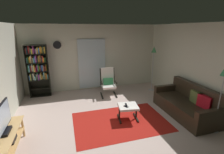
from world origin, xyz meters
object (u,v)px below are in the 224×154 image
Objects in this scene: ottoman at (128,108)px; cell_phone at (126,107)px; floor_lamp_by_sofa at (224,78)px; lounge_armchair at (108,81)px; wall_clock at (57,45)px; television at (2,121)px; floor_lamp_by_shelf at (154,56)px; leather_sofa at (187,105)px; tv_stand at (6,140)px; tv_remote at (126,104)px; bookshelf_near_tv at (38,67)px.

ottoman is 0.12m from cell_phone.
floor_lamp_by_sofa is (1.85, -1.11, 1.02)m from ottoman.
ottoman is at bearing -87.97° from lounge_armchair.
wall_clock is at bearing 133.77° from floor_lamp_by_sofa.
floor_lamp_by_shelf is at bearing 27.96° from television.
wall_clock is (-3.55, 2.91, 1.54)m from leather_sofa.
leather_sofa is 1.10× the size of floor_lamp_by_shelf.
ottoman is 0.33× the size of floor_lamp_by_shelf.
floor_lamp_by_shelf is (-0.01, 2.04, 1.12)m from leather_sofa.
lounge_armchair is at bearing 130.92° from leather_sofa.
leather_sofa is (4.55, 0.36, -0.03)m from tv_stand.
tv_stand is 0.71× the size of floor_lamp_by_shelf.
floor_lamp_by_sofa is at bearing -88.11° from floor_lamp_by_shelf.
leather_sofa reaches higher than cell_phone.
floor_lamp_by_sofa reaches higher than cell_phone.
lounge_armchair is 2.31m from wall_clock.
television is (0.00, -0.01, 0.44)m from tv_stand.
ottoman is 0.11m from tv_remote.
lounge_armchair is at bearing -13.90° from bookshelf_near_tv.
cell_phone reaches higher than ottoman.
television is at bearing -106.93° from wall_clock.
bookshelf_near_tv is at bearing 166.10° from lounge_armchair.
tv_remote is 0.08× the size of floor_lamp_by_shelf.
lounge_armchair is (2.72, 2.48, -0.25)m from television.
tv_stand is 3.68m from lounge_armchair.
wall_clock is at bearing 93.77° from cell_phone.
lounge_armchair is (-1.83, 2.11, 0.23)m from leather_sofa.
cell_phone is 0.48× the size of wall_clock.
ottoman is (2.79, 0.59, -0.00)m from tv_stand.
wall_clock is at bearing 154.96° from lounge_armchair.
cell_phone is (-0.08, -0.05, 0.08)m from ottoman.
cell_phone is at bearing -46.00° from bookshelf_near_tv.
leather_sofa is at bearing -39.36° from wall_clock.
tv_remote is at bearing 121.03° from ottoman.
tv_remote is at bearing 148.03° from floor_lamp_by_sofa.
television reaches higher than tv_stand.
television is 6.28× the size of cell_phone.
floor_lamp_by_shelf is (4.54, 2.41, 0.64)m from television.
television reaches higher than ottoman.
leather_sofa is at bearing -49.08° from lounge_armchair.
floor_lamp_by_sofa is at bearing -84.50° from leather_sofa.
floor_lamp_by_sofa is (1.88, -1.17, 0.94)m from tv_remote.
floor_lamp_by_shelf reaches higher than tv_remote.
floor_lamp_by_sofa is at bearing -46.23° from wall_clock.
bookshelf_near_tv is 1.07× the size of floor_lamp_by_shelf.
bookshelf_near_tv is 6.56× the size of wall_clock.
television is 2.86m from tv_remote.
floor_lamp_by_sofa is (4.64, -0.51, 0.58)m from television.
tv_stand is at bearing -107.04° from wall_clock.
floor_lamp_by_sofa is at bearing -57.40° from lounge_armchair.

